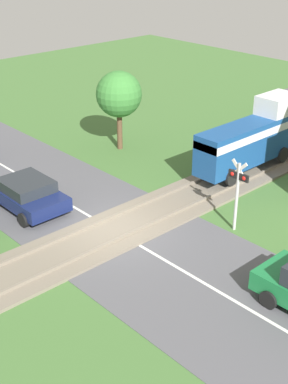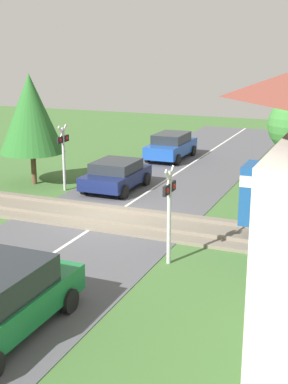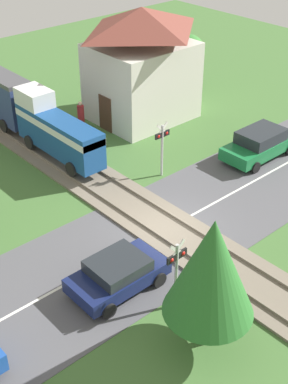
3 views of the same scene
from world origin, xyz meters
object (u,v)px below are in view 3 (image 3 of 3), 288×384
object	(u,v)px
train	(20,107)
station_building	(142,66)
crossing_signal_east_approach	(162,142)
pedestrian_by_station	(81,116)
car_near_crossing	(118,273)
car_far_side	(260,143)
crossing_signal_west_approach	(176,266)

from	to	relation	value
train	station_building	distance (m)	7.42
crossing_signal_east_approach	pedestrian_by_station	bearing A→B (deg)	87.75
car_near_crossing	crossing_signal_east_approach	size ratio (longest dim) A/B	1.28
station_building	pedestrian_by_station	distance (m)	4.58
car_near_crossing	station_building	distance (m)	15.53
train	station_building	world-z (taller)	station_building
pedestrian_by_station	train	bearing A→B (deg)	161.00
train	car_near_crossing	distance (m)	13.91
station_building	car_near_crossing	bearing A→B (deg)	-134.73
car_far_side	crossing_signal_west_approach	distance (m)	12.22
crossing_signal_west_approach	crossing_signal_east_approach	distance (m)	9.20
car_near_crossing	station_building	bearing A→B (deg)	45.27
car_far_side	crossing_signal_east_approach	bearing A→B (deg)	158.19
crossing_signal_west_approach	pedestrian_by_station	distance (m)	15.59
car_far_side	train	bearing A→B (deg)	128.05
train	car_far_side	size ratio (longest dim) A/B	2.98
crossing_signal_west_approach	train	bearing A→B (deg)	79.06
crossing_signal_east_approach	station_building	size ratio (longest dim) A/B	0.44
car_near_crossing	pedestrian_by_station	world-z (taller)	pedestrian_by_station
train	pedestrian_by_station	xyz separation A→B (m)	(3.26, -1.12, -1.13)
station_building	pedestrian_by_station	bearing A→B (deg)	160.38
train	pedestrian_by_station	world-z (taller)	train
crossing_signal_east_approach	station_building	bearing A→B (deg)	56.61
crossing_signal_east_approach	car_far_side	bearing A→B (deg)	-21.81
pedestrian_by_station	crossing_signal_west_approach	bearing A→B (deg)	-113.61
crossing_signal_east_approach	station_building	xyz separation A→B (m)	(3.91, 5.93, 1.36)
car_far_side	crossing_signal_west_approach	size ratio (longest dim) A/B	1.55
crossing_signal_west_approach	crossing_signal_east_approach	bearing A→B (deg)	49.76
car_far_side	pedestrian_by_station	xyz separation A→B (m)	(-4.90, 9.30, -0.08)
car_near_crossing	crossing_signal_west_approach	size ratio (longest dim) A/B	1.28
crossing_signal_east_approach	pedestrian_by_station	xyz separation A→B (m)	(0.28, 7.22, -1.13)
train	crossing_signal_west_approach	bearing A→B (deg)	-100.94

